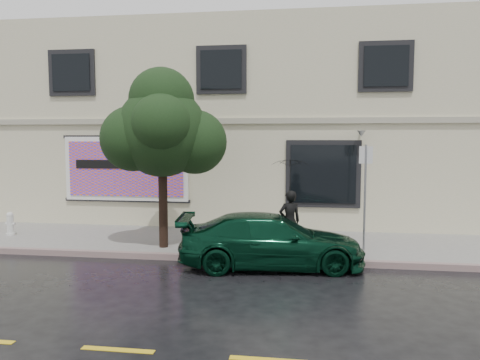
# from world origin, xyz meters

# --- Properties ---
(ground) EXTENTS (90.00, 90.00, 0.00)m
(ground) POSITION_xyz_m (0.00, 0.00, 0.00)
(ground) COLOR black
(ground) RESTS_ON ground
(sidewalk) EXTENTS (20.00, 3.50, 0.15)m
(sidewalk) POSITION_xyz_m (0.00, 3.25, 0.07)
(sidewalk) COLOR gray
(sidewalk) RESTS_ON ground
(curb) EXTENTS (20.00, 0.18, 0.16)m
(curb) POSITION_xyz_m (0.00, 1.50, 0.07)
(curb) COLOR gray
(curb) RESTS_ON ground
(road_marking) EXTENTS (19.00, 0.12, 0.01)m
(road_marking) POSITION_xyz_m (0.00, -3.50, 0.01)
(road_marking) COLOR gold
(road_marking) RESTS_ON ground
(building) EXTENTS (20.00, 8.12, 7.00)m
(building) POSITION_xyz_m (0.00, 9.00, 3.50)
(building) COLOR beige
(building) RESTS_ON ground
(billboard) EXTENTS (4.30, 0.16, 2.20)m
(billboard) POSITION_xyz_m (-3.20, 4.92, 2.05)
(billboard) COLOR white
(billboard) RESTS_ON ground
(car) EXTENTS (4.58, 2.46, 1.27)m
(car) POSITION_xyz_m (1.88, 1.20, 0.64)
(car) COLOR black
(car) RESTS_ON ground
(pedestrian) EXTENTS (0.69, 0.58, 1.59)m
(pedestrian) POSITION_xyz_m (2.28, 2.10, 0.95)
(pedestrian) COLOR black
(pedestrian) RESTS_ON sidewalk
(umbrella) EXTENTS (1.08, 1.08, 0.74)m
(umbrella) POSITION_xyz_m (2.28, 2.10, 2.11)
(umbrella) COLOR black
(umbrella) RESTS_ON pedestrian
(street_tree) EXTENTS (2.39, 2.39, 4.28)m
(street_tree) POSITION_xyz_m (-1.09, 2.20, 3.22)
(street_tree) COLOR black
(street_tree) RESTS_ON sidewalk
(fire_hydrant) EXTENTS (0.29, 0.27, 0.71)m
(fire_hydrant) POSITION_xyz_m (-6.10, 3.00, 0.49)
(fire_hydrant) COLOR silver
(fire_hydrant) RESTS_ON sidewalk
(sign_pole) EXTENTS (0.34, 0.06, 2.75)m
(sign_pole) POSITION_xyz_m (4.19, 2.58, 1.79)
(sign_pole) COLOR gray
(sign_pole) RESTS_ON sidewalk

